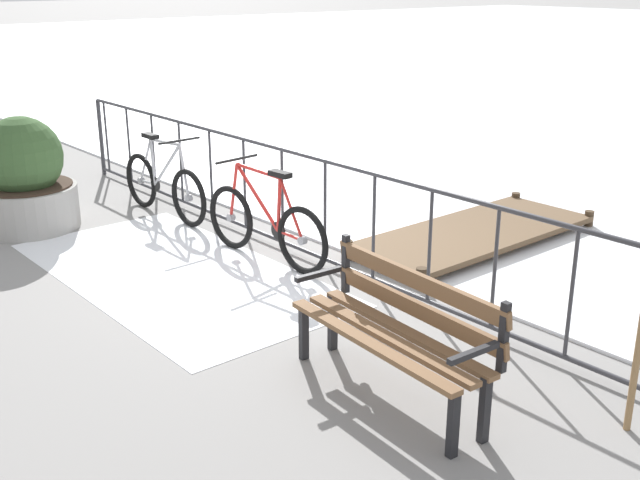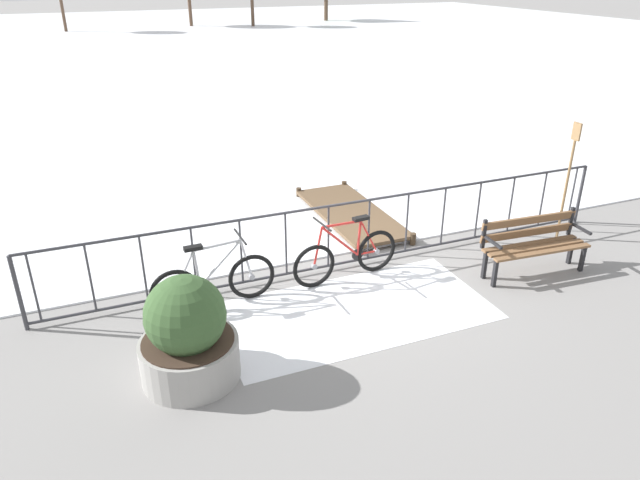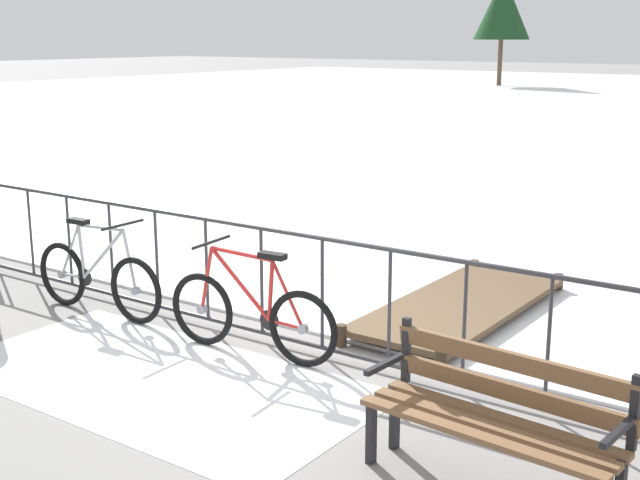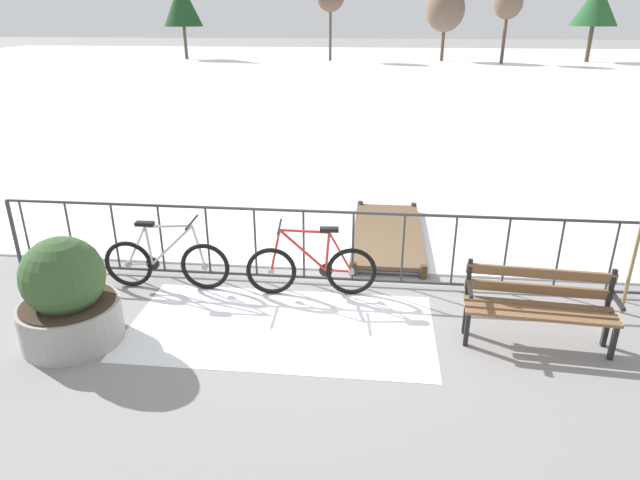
% 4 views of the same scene
% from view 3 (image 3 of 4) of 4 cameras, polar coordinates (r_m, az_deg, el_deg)
% --- Properties ---
extents(ground_plane, '(160.00, 160.00, 0.00)m').
position_cam_3_polar(ground_plane, '(7.60, -1.91, -7.27)').
color(ground_plane, gray).
extents(snow_patch, '(3.60, 1.84, 0.01)m').
position_cam_3_polar(snow_patch, '(7.05, -10.86, -9.19)').
color(snow_patch, white).
rests_on(snow_patch, ground).
extents(railing_fence, '(9.06, 0.06, 1.07)m').
position_cam_3_polar(railing_fence, '(7.42, -1.95, -3.23)').
color(railing_fence, '#38383D').
rests_on(railing_fence, ground).
extents(bicycle_near_railing, '(1.71, 0.52, 0.97)m').
position_cam_3_polar(bicycle_near_railing, '(7.35, -4.65, -5.01)').
color(bicycle_near_railing, black).
rests_on(bicycle_near_railing, ground).
extents(bicycle_second, '(1.71, 0.52, 0.97)m').
position_cam_3_polar(bicycle_second, '(8.68, -14.72, -2.50)').
color(bicycle_second, black).
rests_on(bicycle_second, ground).
extents(park_bench, '(1.63, 0.60, 0.89)m').
position_cam_3_polar(park_bench, '(5.31, 11.78, -11.12)').
color(park_bench, brown).
rests_on(park_bench, ground).
extents(wooden_dock, '(1.10, 2.84, 0.20)m').
position_cam_3_polar(wooden_dock, '(8.50, 9.40, -4.31)').
color(wooden_dock, brown).
rests_on(wooden_dock, ground).
extents(tree_far_west, '(3.05, 3.05, 5.87)m').
position_cam_3_polar(tree_far_west, '(48.56, 12.15, 15.00)').
color(tree_far_west, brown).
rests_on(tree_far_west, ground).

